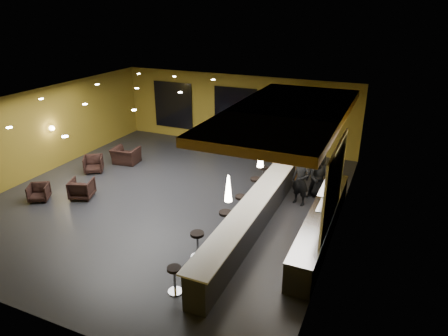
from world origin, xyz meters
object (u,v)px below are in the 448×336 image
at_px(prep_counter, 321,224).
at_px(bar_stool_4, 255,185).
at_px(pendant_2, 283,133).
at_px(bar_stool_0, 175,276).
at_px(bar_counter, 253,217).
at_px(bar_stool_1, 197,242).
at_px(bar_stool_3, 241,203).
at_px(column, 293,137).
at_px(staff_c, 318,174).
at_px(pendant_0, 228,188).
at_px(pendant_1, 261,156).
at_px(bar_stool_5, 263,173).
at_px(staff_a, 301,180).
at_px(armchair_a, 39,192).
at_px(armchair_d, 126,156).
at_px(armchair_b, 82,189).
at_px(armchair_c, 93,164).
at_px(staff_b, 318,177).
at_px(bar_stool_2, 225,220).

xyz_separation_m(prep_counter, bar_stool_4, (-2.70, 1.68, 0.08)).
bearing_deg(pendant_2, bar_stool_0, -96.93).
bearing_deg(bar_stool_4, bar_counter, -72.22).
bearing_deg(bar_stool_0, bar_stool_1, 95.84).
bearing_deg(bar_stool_3, bar_stool_4, 90.40).
relative_size(column, staff_c, 2.00).
distance_m(pendant_0, pendant_1, 2.50).
bearing_deg(bar_stool_3, bar_stool_5, 92.75).
distance_m(staff_a, bar_stool_4, 1.65).
relative_size(pendant_2, bar_stool_5, 0.96).
bearing_deg(staff_c, pendant_1, -94.01).
xyz_separation_m(bar_counter, pendant_1, (0.00, 0.50, 1.85)).
distance_m(pendant_2, armchair_a, 9.07).
height_order(prep_counter, bar_stool_4, prep_counter).
height_order(prep_counter, bar_stool_5, prep_counter).
bearing_deg(armchair_d, armchair_b, 93.12).
bearing_deg(column, bar_counter, -90.00).
bearing_deg(armchair_c, pendant_0, -60.85).
bearing_deg(pendant_2, pendant_0, -90.00).
bearing_deg(pendant_0, bar_stool_1, 177.43).
bearing_deg(staff_b, bar_stool_5, 151.43).
bearing_deg(staff_a, pendant_2, 164.07).
bearing_deg(bar_stool_3, staff_a, 47.31).
distance_m(bar_stool_2, bar_stool_3, 1.26).
height_order(staff_c, bar_stool_4, staff_c).
height_order(armchair_c, bar_stool_4, bar_stool_4).
bearing_deg(bar_stool_3, bar_stool_0, -91.37).
bearing_deg(bar_stool_0, armchair_b, 151.16).
distance_m(prep_counter, armchair_a, 9.95).
xyz_separation_m(armchair_a, bar_stool_2, (7.12, 0.54, 0.21)).
height_order(prep_counter, bar_stool_3, prep_counter).
xyz_separation_m(staff_c, bar_stool_5, (-2.15, 0.20, -0.41)).
bearing_deg(pendant_1, bar_counter, -90.00).
relative_size(pendant_2, armchair_d, 0.64).
bearing_deg(bar_stool_1, armchair_c, 151.38).
xyz_separation_m(pendant_1, bar_stool_4, (-0.70, 1.68, -1.84)).
relative_size(bar_stool_2, bar_stool_3, 1.06).
distance_m(staff_b, armchair_b, 8.64).
relative_size(staff_c, bar_stool_1, 2.19).
xyz_separation_m(column, pendant_1, (0.00, -4.10, 0.60)).
bearing_deg(bar_stool_1, pendant_2, 79.20).
relative_size(pendant_0, bar_stool_2, 0.86).
bearing_deg(bar_counter, bar_stool_3, 135.11).
bearing_deg(armchair_b, column, -163.47).
relative_size(column, bar_stool_3, 4.54).
distance_m(bar_counter, pendant_1, 1.92).
bearing_deg(armchair_d, bar_stool_2, 143.04).
relative_size(armchair_d, bar_stool_3, 1.43).
bearing_deg(bar_stool_3, pendant_1, -15.14).
relative_size(armchair_c, bar_stool_2, 0.95).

